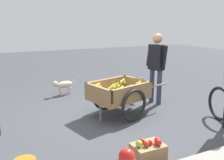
{
  "coord_description": "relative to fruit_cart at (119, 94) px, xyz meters",
  "views": [
    {
      "loc": [
        1.93,
        4.25,
        1.88
      ],
      "look_at": [
        -0.1,
        -0.0,
        0.75
      ],
      "focal_mm": 39.77,
      "sensor_mm": 36.0,
      "label": 1
    }
  ],
  "objects": [
    {
      "name": "vendor_person",
      "position": [
        -1.1,
        -0.31,
        0.52
      ],
      "size": [
        0.28,
        0.58,
        1.61
      ],
      "color": "#333851",
      "rests_on": "ground"
    },
    {
      "name": "apple_crate",
      "position": [
        0.4,
        1.67,
        -0.31
      ],
      "size": [
        0.44,
        0.32,
        0.31
      ],
      "color": "#99754C",
      "rests_on": "ground"
    },
    {
      "name": "dog",
      "position": [
        0.65,
        -1.88,
        -0.17
      ],
      "size": [
        0.66,
        0.28,
        0.4
      ],
      "color": "beige",
      "rests_on": "ground"
    },
    {
      "name": "fruit_cart",
      "position": [
        0.0,
        0.0,
        0.0
      ],
      "size": [
        1.79,
        1.17,
        0.73
      ],
      "color": "#937047",
      "rests_on": "ground"
    },
    {
      "name": "ground_plane",
      "position": [
        0.26,
        0.01,
        -0.44
      ],
      "size": [
        24.0,
        24.0,
        0.0
      ],
      "primitive_type": "plane",
      "color": "#3D3F44"
    }
  ]
}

